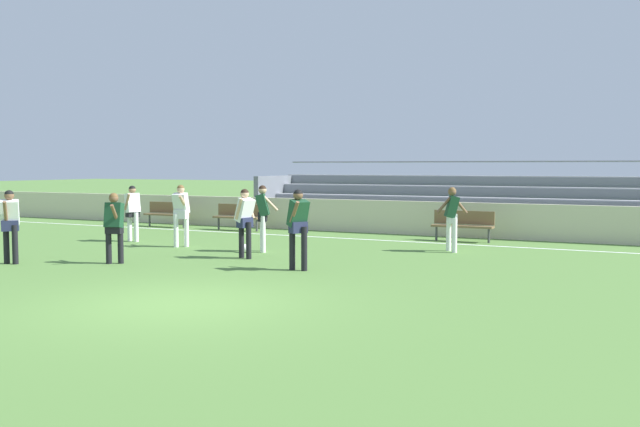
# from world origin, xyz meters

# --- Properties ---
(ground_plane) EXTENTS (160.00, 160.00, 0.00)m
(ground_plane) POSITION_xyz_m (0.00, 0.00, 0.00)
(ground_plane) COLOR #517A38
(field_line_sideline) EXTENTS (44.00, 0.12, 0.01)m
(field_line_sideline) POSITION_xyz_m (0.00, 10.28, 0.00)
(field_line_sideline) COLOR white
(field_line_sideline) RESTS_ON ground
(sideline_wall) EXTENTS (48.00, 0.16, 1.09)m
(sideline_wall) POSITION_xyz_m (0.00, 12.27, 0.54)
(sideline_wall) COLOR beige
(sideline_wall) RESTS_ON ground
(bleacher_stand) EXTENTS (18.33, 3.16, 2.41)m
(bleacher_stand) POSITION_xyz_m (2.27, 14.82, 1.01)
(bleacher_stand) COLOR #B2B2B7
(bleacher_stand) RESTS_ON ground
(bench_near_wall_gap) EXTENTS (1.80, 0.40, 0.90)m
(bench_near_wall_gap) POSITION_xyz_m (-6.11, 11.09, 0.55)
(bench_near_wall_gap) COLOR brown
(bench_near_wall_gap) RESTS_ON ground
(bench_near_bin) EXTENTS (1.80, 0.40, 0.90)m
(bench_near_bin) POSITION_xyz_m (1.73, 11.09, 0.55)
(bench_near_bin) COLOR brown
(bench_near_bin) RESTS_ON ground
(bench_far_right) EXTENTS (1.80, 0.40, 0.90)m
(bench_far_right) POSITION_xyz_m (-9.18, 11.09, 0.55)
(bench_far_right) COLOR brown
(bench_far_right) RESTS_ON ground
(player_white_overlapping) EXTENTS (0.45, 0.52, 1.67)m
(player_white_overlapping) POSITION_xyz_m (-1.99, 5.07, 1.00)
(player_white_overlapping) COLOR black
(player_white_overlapping) RESTS_ON ground
(player_dark_pressing_high) EXTENTS (0.72, 0.50, 1.72)m
(player_dark_pressing_high) POSITION_xyz_m (-2.27, 6.35, 1.03)
(player_dark_pressing_high) COLOR white
(player_dark_pressing_high) RESTS_ON ground
(player_white_on_ball) EXTENTS (0.47, 0.65, 1.70)m
(player_white_on_ball) POSITION_xyz_m (-4.82, 6.27, 1.02)
(player_white_on_ball) COLOR white
(player_white_on_ball) RESTS_ON ground
(player_dark_wide_left) EXTENTS (0.48, 0.63, 1.61)m
(player_dark_wide_left) POSITION_xyz_m (-4.17, 3.00, 0.95)
(player_dark_wide_left) COLOR black
(player_dark_wide_left) RESTS_ON ground
(player_dark_wide_right) EXTENTS (0.51, 0.64, 1.73)m
(player_dark_wide_right) POSITION_xyz_m (0.05, 3.98, 1.03)
(player_dark_wide_right) COLOR black
(player_dark_wide_right) RESTS_ON ground
(player_white_challenging) EXTENTS (0.42, 0.58, 1.64)m
(player_white_challenging) POSITION_xyz_m (-6.96, 6.75, 0.98)
(player_white_challenging) COLOR white
(player_white_challenging) RESTS_ON ground
(player_white_deep_cover) EXTENTS (0.52, 0.64, 1.68)m
(player_white_deep_cover) POSITION_xyz_m (-6.25, 1.92, 1.00)
(player_white_deep_cover) COLOR black
(player_white_deep_cover) RESTS_ON ground
(player_dark_dropping_back) EXTENTS (0.75, 0.49, 1.68)m
(player_dark_dropping_back) POSITION_xyz_m (2.11, 8.53, 1.00)
(player_dark_dropping_back) COLOR white
(player_dark_dropping_back) RESTS_ON ground
(soccer_ball) EXTENTS (0.22, 0.22, 0.22)m
(soccer_ball) POSITION_xyz_m (-2.60, 6.00, 0.11)
(soccer_ball) COLOR white
(soccer_ball) RESTS_ON ground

